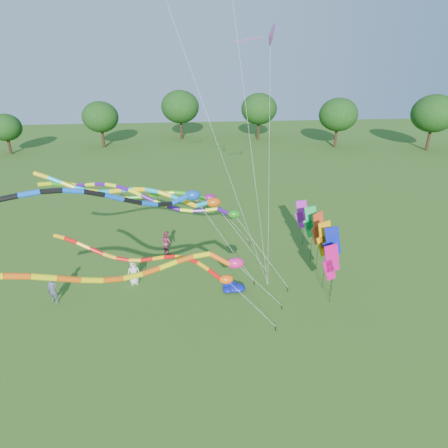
{
  "coord_description": "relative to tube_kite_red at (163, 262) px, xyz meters",
  "views": [
    {
      "loc": [
        -2.71,
        -16.72,
        13.85
      ],
      "look_at": [
        -0.42,
        4.03,
        4.8
      ],
      "focal_mm": 30.0,
      "sensor_mm": 36.0,
      "label": 1
    }
  ],
  "objects": [
    {
      "name": "tree_ring",
      "position": [
        6.28,
        -0.77,
        2.02
      ],
      "size": [
        121.62,
        120.9,
        9.59
      ],
      "color": "#382314",
      "rests_on": "ground"
    },
    {
      "name": "banner_pole_blue_b",
      "position": [
        10.15,
        0.89,
        0.07
      ],
      "size": [
        1.15,
        0.34,
        4.91
      ],
      "rotation": [
        0.0,
        0.0,
        -0.23
      ],
      "color": "black",
      "rests_on": "ground"
    },
    {
      "name": "banner_pole_green",
      "position": [
        10.34,
        5.36,
        -0.31
      ],
      "size": [
        1.16,
        0.24,
        4.53
      ],
      "rotation": [
        0.0,
        0.0,
        -0.14
      ],
      "color": "black",
      "rests_on": "ground"
    },
    {
      "name": "person_b",
      "position": [
        -6.99,
        2.08,
        -2.66
      ],
      "size": [
        0.78,
        0.64,
        1.83
      ],
      "primitive_type": "imported",
      "rotation": [
        0.0,
        0.0,
        -0.35
      ],
      "color": "#464C62",
      "rests_on": "ground"
    },
    {
      "name": "tube_kite_orange",
      "position": [
        -0.82,
        -2.71,
        1.18
      ],
      "size": [
        15.37,
        5.19,
        6.87
      ],
      "rotation": [
        0.0,
        0.0,
        0.3
      ],
      "color": "black",
      "rests_on": "ground"
    },
    {
      "name": "tube_kite_blue",
      "position": [
        -2.64,
        -0.9,
        4.21
      ],
      "size": [
        15.71,
        5.94,
        9.48
      ],
      "rotation": [
        0.0,
        0.0,
        0.39
      ],
      "color": "black",
      "rests_on": "ground"
    },
    {
      "name": "banner_pole_red",
      "position": [
        10.46,
        4.21,
        -0.29
      ],
      "size": [
        1.11,
        0.49,
        4.55
      ],
      "rotation": [
        0.0,
        0.0,
        0.37
      ],
      "color": "black",
      "rests_on": "ground"
    },
    {
      "name": "delta_kite_high_c",
      "position": [
        7.0,
        6.41,
        11.79
      ],
      "size": [
        2.84,
        4.93,
        16.09
      ],
      "rotation": [
        0.0,
        0.0,
        -0.03
      ],
      "color": "black",
      "rests_on": "ground"
    },
    {
      "name": "ground",
      "position": [
        4.12,
        -1.85,
        -3.57
      ],
      "size": [
        160.0,
        160.0,
        0.0
      ],
      "primitive_type": "plane",
      "color": "#265616",
      "rests_on": "ground"
    },
    {
      "name": "tube_kite_green",
      "position": [
        -0.87,
        7.34,
        1.54
      ],
      "size": [
        14.4,
        2.86,
        7.26
      ],
      "rotation": [
        0.0,
        0.0,
        0.19
      ],
      "color": "black",
      "rests_on": "ground"
    },
    {
      "name": "banner_pole_violet",
      "position": [
        10.63,
        8.27,
        -0.9
      ],
      "size": [
        1.14,
        0.39,
        3.93
      ],
      "rotation": [
        0.0,
        0.0,
        -0.27
      ],
      "color": "black",
      "rests_on": "ground"
    },
    {
      "name": "person_a",
      "position": [
        -2.25,
        3.71,
        -2.71
      ],
      "size": [
        0.94,
        0.71,
        1.74
      ],
      "primitive_type": "imported",
      "rotation": [
        0.0,
        0.0,
        0.2
      ],
      "color": "beige",
      "rests_on": "ground"
    },
    {
      "name": "banner_pole_orange",
      "position": [
        10.01,
        1.78,
        0.07
      ],
      "size": [
        1.16,
        0.23,
        4.91
      ],
      "rotation": [
        0.0,
        0.0,
        0.13
      ],
      "color": "black",
      "rests_on": "ground"
    },
    {
      "name": "person_c",
      "position": [
        -0.17,
        8.0,
        -2.65
      ],
      "size": [
        1.07,
        1.13,
        1.84
      ],
      "primitive_type": "imported",
      "rotation": [
        0.0,
        0.0,
        2.13
      ],
      "color": "#94354F",
      "rests_on": "ground"
    },
    {
      "name": "tube_kite_purple",
      "position": [
        0.31,
        3.76,
        2.24
      ],
      "size": [
        13.91,
        4.39,
        7.52
      ],
      "rotation": [
        0.0,
        0.0,
        -0.29
      ],
      "color": "black",
      "rests_on": "ground"
    },
    {
      "name": "tube_kite_red",
      "position": [
        0.0,
        0.0,
        0.0
      ],
      "size": [
        11.97,
        3.56,
        5.51
      ],
      "rotation": [
        0.0,
        0.0,
        -0.32
      ],
      "color": "black",
      "rests_on": "ground"
    },
    {
      "name": "banner_pole_magenta_a",
      "position": [
        9.9,
        0.15,
        -0.7
      ],
      "size": [
        1.16,
        0.12,
        4.13
      ],
      "rotation": [
        0.0,
        0.0,
        0.03
      ],
      "color": "black",
      "rests_on": "ground"
    },
    {
      "name": "blue_nylon_heap",
      "position": [
        4.27,
        2.08,
        -3.35
      ],
      "size": [
        1.47,
        1.5,
        0.49
      ],
      "color": "#0B1798",
      "rests_on": "ground"
    },
    {
      "name": "tube_kite_cyan",
      "position": [
        -0.8,
        4.24,
        2.58
      ],
      "size": [
        14.58,
        1.77,
        8.13
      ],
      "rotation": [
        0.0,
        0.0,
        -0.06
      ],
      "color": "black",
      "rests_on": "ground"
    }
  ]
}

